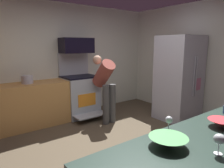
{
  "coord_description": "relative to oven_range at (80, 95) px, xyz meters",
  "views": [
    {
      "loc": [
        -1.85,
        -2.25,
        1.66
      ],
      "look_at": [
        0.05,
        0.3,
        1.05
      ],
      "focal_mm": 32.85,
      "sensor_mm": 36.0,
      "label": 1
    }
  ],
  "objects": [
    {
      "name": "oven_range",
      "position": [
        0.0,
        0.0,
        0.0
      ],
      "size": [
        0.76,
        0.95,
        1.47
      ],
      "color": "#AEB7C1",
      "rests_on": "ground"
    },
    {
      "name": "wall_right",
      "position": [
        2.2,
        -1.97,
        0.79
      ],
      "size": [
        0.12,
        4.8,
        2.6
      ],
      "primitive_type": "cube",
      "color": "silver",
      "rests_on": "ground"
    },
    {
      "name": "microwave",
      "position": [
        -0.0,
        0.09,
        1.14
      ],
      "size": [
        0.74,
        0.38,
        0.34
      ],
      "primitive_type": "cube",
      "color": "black",
      "rests_on": "oven_range"
    },
    {
      "name": "stock_pot",
      "position": [
        -1.15,
        0.01,
        0.47
      ],
      "size": [
        0.23,
        0.23,
        0.16
      ],
      "primitive_type": "cylinder",
      "color": "#B7B5C2",
      "rests_on": "lower_cabinet_run"
    },
    {
      "name": "person_cook",
      "position": [
        0.27,
        -0.65,
        0.35
      ],
      "size": [
        0.31,
        0.66,
        1.43
      ],
      "color": "#464646",
      "rests_on": "ground"
    },
    {
      "name": "refrigerator",
      "position": [
        1.69,
        -1.49,
        0.42
      ],
      "size": [
        0.85,
        0.79,
        1.86
      ],
      "color": "#B7B8C4",
      "rests_on": "ground"
    },
    {
      "name": "wine_glass_near",
      "position": [
        -0.81,
        -3.6,
        0.5
      ],
      "size": [
        0.08,
        0.08,
        0.15
      ],
      "color": "silver",
      "rests_on": "counter_island"
    },
    {
      "name": "wine_glass_mid",
      "position": [
        -0.81,
        -3.18,
        0.51
      ],
      "size": [
        0.06,
        0.06,
        0.16
      ],
      "color": "silver",
      "rests_on": "counter_island"
    },
    {
      "name": "ground_plane",
      "position": [
        -0.34,
        -1.97,
        -0.52
      ],
      "size": [
        5.2,
        4.8,
        0.02
      ],
      "primitive_type": "cube",
      "color": "brown"
    },
    {
      "name": "mixing_bowl_small",
      "position": [
        -0.99,
        -3.31,
        0.43
      ],
      "size": [
        0.3,
        0.3,
        0.07
      ],
      "primitive_type": "cone",
      "rotation": [
        3.14,
        0.0,
        0.0
      ],
      "color": "#52A259",
      "rests_on": "counter_island"
    },
    {
      "name": "mixing_bowl_large",
      "position": [
        -0.28,
        -3.38,
        0.43
      ],
      "size": [
        0.25,
        0.25,
        0.07
      ],
      "primitive_type": "cone",
      "rotation": [
        3.14,
        0.0,
        0.0
      ],
      "color": "red",
      "rests_on": "counter_island"
    },
    {
      "name": "lower_cabinet_run",
      "position": [
        -1.24,
        0.01,
        -0.06
      ],
      "size": [
        2.4,
        0.6,
        0.9
      ],
      "primitive_type": "cube",
      "color": "#C18848",
      "rests_on": "ground"
    },
    {
      "name": "wall_back",
      "position": [
        -0.34,
        0.37,
        0.79
      ],
      "size": [
        5.2,
        0.12,
        2.6
      ],
      "primitive_type": "cube",
      "color": "silver",
      "rests_on": "ground"
    }
  ]
}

